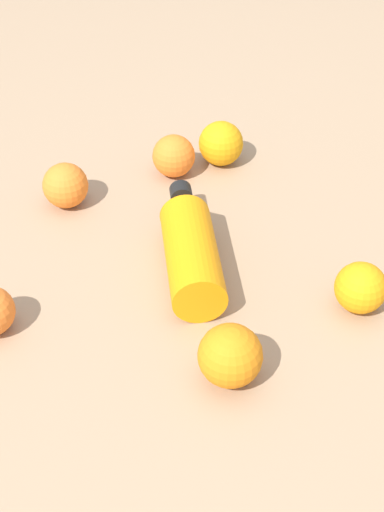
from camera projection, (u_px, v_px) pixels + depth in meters
The scene contains 7 objects.
ground_plane at pixel (208, 264), 1.08m from camera, with size 2.40×2.40×0.00m, color #9E7F60.
water_bottle at pixel (190, 245), 1.05m from camera, with size 0.26×0.13×0.07m.
orange_1 at pixel (65, 185), 1.17m from camera, with size 0.07×0.07×0.07m, color orange.
orange_2 at pixel (174, 156), 1.23m from camera, with size 0.07×0.07×0.07m, color orange.
orange_3 at pixel (221, 143), 1.26m from camera, with size 0.07×0.07×0.07m, color orange.
orange_4 at pixel (230, 356), 0.89m from camera, with size 0.08×0.08×0.08m, color orange.
orange_5 at pixel (361, 288), 0.99m from camera, with size 0.07×0.07×0.07m, color orange.
Camera 1 is at (-0.74, 0.34, 0.71)m, focal length 52.80 mm.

